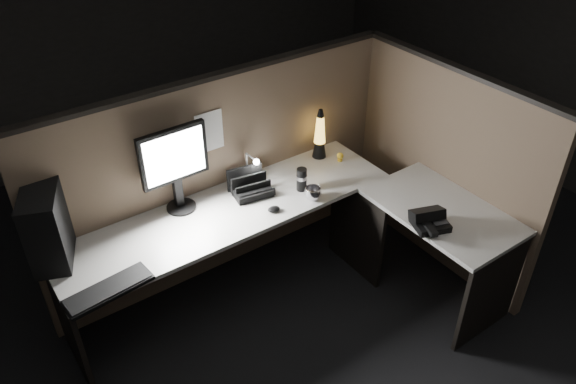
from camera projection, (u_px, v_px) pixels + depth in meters
floor at (300, 334)px, 3.75m from camera, size 6.00×6.00×0.00m
room_shell at (304, 117)px, 2.82m from camera, size 6.00×6.00×6.00m
partition_back at (223, 178)px, 3.94m from camera, size 2.66×0.06×1.50m
partition_right at (443, 170)px, 4.02m from camera, size 0.06×1.66×1.50m
desk at (301, 237)px, 3.67m from camera, size 2.60×1.60×0.73m
pc_tower at (48, 223)px, 3.18m from camera, size 0.34×0.48×0.46m
monitor at (175, 162)px, 3.49m from camera, size 0.45×0.19×0.58m
keyboard at (108, 290)px, 3.05m from camera, size 0.50×0.21×0.02m
mouse at (274, 209)px, 3.64m from camera, size 0.09×0.07×0.03m
clip_lamp at (252, 166)px, 3.86m from camera, size 0.04×0.17×0.22m
organizer at (250, 187)px, 3.81m from camera, size 0.29×0.26×0.19m
lava_lamp at (320, 137)px, 4.12m from camera, size 0.10×0.10×0.39m
travel_mug at (302, 179)px, 3.81m from camera, size 0.07×0.07×0.17m
steel_mug at (313, 193)px, 3.74m from camera, size 0.12×0.12×0.09m
figurine at (340, 156)px, 4.14m from camera, size 0.05×0.05×0.05m
pinned_paper at (209, 132)px, 3.64m from camera, size 0.20×0.00×0.28m
desk_phone at (429, 220)px, 3.50m from camera, size 0.26×0.26×0.13m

